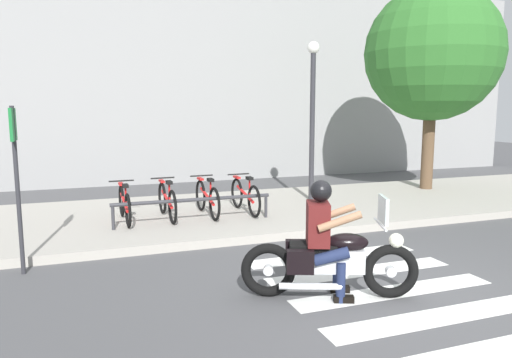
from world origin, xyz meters
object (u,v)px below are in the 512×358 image
Objects in this scene: tree_near_rack at (433,54)px; rider at (325,231)px; motorcycle at (330,260)px; street_lamp at (312,107)px; bicycle_1 at (167,201)px; bicycle_0 at (125,204)px; bike_rack at (193,202)px; street_sign at (15,160)px; bicycle_2 at (207,198)px; bicycle_3 at (245,196)px.

rider is at bearing -137.76° from tree_near_rack.
street_lamp reaches higher than motorcycle.
bicycle_1 is 4.09m from street_lamp.
bike_rack is (1.21, -0.55, 0.06)m from bicycle_0.
street_lamp is at bearing 26.06° from street_sign.
bicycle_1 is 0.98× the size of bicycle_2.
street_lamp is at bearing 65.05° from rider.
street_lamp is (2.75, 0.82, 1.84)m from bicycle_2.
motorcycle is 5.92m from street_lamp.
rider is 0.88× the size of bicycle_2.
bicycle_1 is at bearing 105.55° from rider.
bicycle_2 is 0.81m from bicycle_3.
rider is at bearing -84.93° from bicycle_2.
rider is at bearing -114.95° from street_lamp.
bicycle_2 reaches higher than bike_rack.
tree_near_rack is (6.42, 1.22, 3.22)m from bicycle_2.
motorcycle is 1.24× the size of bicycle_3.
street_lamp is at bearing -173.79° from tree_near_rack.
bicycle_2 is 0.69m from bike_rack.
street_lamp is (3.15, 1.37, 1.79)m from bike_rack.
tree_near_rack is at bearing 14.56° from bike_rack.
street_lamp is at bearing 65.83° from motorcycle.
bicycle_2 reaches higher than bicycle_0.
tree_near_rack is at bearing 18.96° from street_sign.
rider is 4.30m from bicycle_3.
bicycle_0 is at bearing 53.03° from street_sign.
street_sign reaches higher than motorcycle.
bicycle_3 is at bearing -0.01° from bicycle_0.
bicycle_1 reaches higher than bike_rack.
street_sign reaches higher than bicycle_0.
street_sign is at bearing -152.48° from bicycle_3.
bicycle_3 is 0.44× the size of street_lamp.
motorcycle is 4.32m from bicycle_2.
street_sign is (-3.18, -2.08, 1.10)m from bicycle_2.
bike_rack is (-0.40, -0.55, 0.05)m from bicycle_2.
tree_near_rack reaches higher than bicycle_1.
rider is 0.89× the size of bicycle_1.
bicycle_2 is 0.30× the size of tree_near_rack.
tree_near_rack is at bearing 6.21° from street_lamp.
bicycle_3 is 2.80m from street_lamp.
street_lamp is (4.36, 0.82, 1.85)m from bicycle_0.
bike_rack is 3.34m from street_sign.
bicycle_3 is at bearing 27.52° from street_sign.
tree_near_rack is (5.97, 5.52, 3.26)m from motorcycle.
rider is 0.88× the size of bicycle_3.
bicycle_3 is 0.55× the size of bike_rack.
bicycle_3 is at bearing 0.01° from bicycle_2.
street_lamp is (2.37, 5.09, 1.51)m from rider.
motorcycle is 4.77m from bicycle_0.
street_lamp is at bearing 22.94° from bicycle_3.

